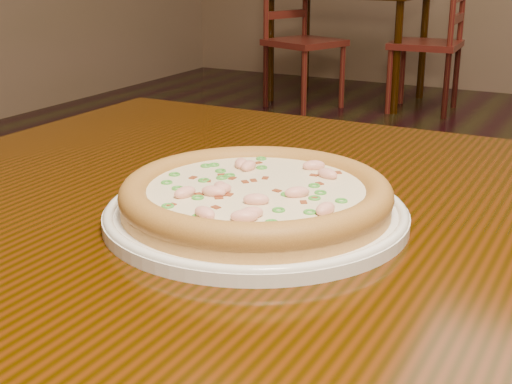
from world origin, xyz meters
The scene contains 6 objects.
hero_table centered at (-0.21, -0.36, 0.65)m, with size 1.20×0.80×0.75m.
plate centered at (-0.33, -0.41, 0.76)m, with size 0.30×0.30×0.02m.
pizza centered at (-0.33, -0.41, 0.78)m, with size 0.27×0.27×0.03m.
bg_table_left centered at (-1.82, 3.74, 0.65)m, with size 1.00×0.70×0.75m.
chair_a centered at (-2.03, 3.37, 0.44)m, with size 0.54×0.54×0.95m.
chair_b centered at (-1.19, 3.62, 0.44)m, with size 0.45×0.45×0.95m.
Camera 1 is at (-0.02, -0.99, 1.00)m, focal length 50.00 mm.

